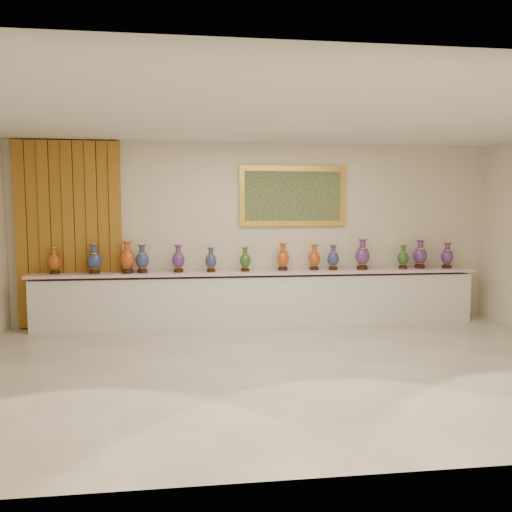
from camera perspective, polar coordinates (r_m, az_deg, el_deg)
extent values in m
plane|color=beige|center=(6.19, 3.18, -12.55)|extent=(8.00, 8.00, 0.00)
plane|color=beige|center=(8.37, 0.19, 2.59)|extent=(8.00, 0.00, 8.00)
plane|color=white|center=(5.99, 3.34, 15.89)|extent=(8.00, 8.00, 0.00)
cube|color=#A76D23|center=(8.48, -20.53, 2.28)|extent=(1.64, 0.14, 2.95)
cube|color=gold|center=(8.42, 4.22, 6.85)|extent=(1.80, 0.06, 1.00)
cube|color=#1D3219|center=(8.39, 4.27, 6.85)|extent=(1.62, 0.02, 0.82)
cube|color=white|center=(8.27, 0.39, -5.09)|extent=(7.20, 0.42, 0.81)
cube|color=beige|center=(8.18, 0.41, -1.87)|extent=(7.28, 0.48, 0.05)
cylinder|color=#32180D|center=(8.41, -22.00, -1.75)|extent=(0.15, 0.15, 0.04)
cone|color=gold|center=(8.41, -22.01, -1.44)|extent=(0.13, 0.13, 0.03)
ellipsoid|color=maroon|center=(8.40, -22.04, -0.65)|extent=(0.24, 0.24, 0.24)
cylinder|color=gold|center=(8.39, -22.06, 0.05)|extent=(0.13, 0.13, 0.01)
cylinder|color=maroon|center=(8.38, -22.08, 0.41)|extent=(0.08, 0.08, 0.09)
cone|color=maroon|center=(8.38, -22.09, 0.82)|extent=(0.13, 0.13, 0.03)
cylinder|color=gold|center=(8.38, -22.09, 0.93)|extent=(0.14, 0.14, 0.01)
cylinder|color=#32180D|center=(8.23, -17.95, -1.75)|extent=(0.17, 0.17, 0.05)
cone|color=gold|center=(8.23, -17.96, -1.39)|extent=(0.15, 0.15, 0.03)
ellipsoid|color=#111845|center=(8.21, -17.98, -0.48)|extent=(0.26, 0.26, 0.27)
cylinder|color=gold|center=(8.20, -18.01, 0.33)|extent=(0.15, 0.15, 0.01)
cylinder|color=#111845|center=(8.20, -18.02, 0.75)|extent=(0.09, 0.09, 0.10)
cone|color=#111845|center=(8.19, -18.03, 1.22)|extent=(0.15, 0.15, 0.04)
cylinder|color=gold|center=(8.19, -18.04, 1.35)|extent=(0.15, 0.15, 0.01)
cylinder|color=#32180D|center=(8.14, -14.45, -1.72)|extent=(0.18, 0.18, 0.05)
cone|color=gold|center=(8.14, -14.45, -1.33)|extent=(0.16, 0.16, 0.03)
ellipsoid|color=maroon|center=(8.12, -14.48, -0.33)|extent=(0.27, 0.27, 0.30)
cylinder|color=gold|center=(8.11, -14.50, 0.55)|extent=(0.16, 0.16, 0.01)
cylinder|color=maroon|center=(8.11, -14.51, 1.01)|extent=(0.09, 0.09, 0.11)
cone|color=maroon|center=(8.10, -14.52, 1.53)|extent=(0.16, 0.16, 0.04)
cylinder|color=gold|center=(8.10, -14.52, 1.67)|extent=(0.17, 0.17, 0.01)
cylinder|color=#32180D|center=(8.13, -12.85, -1.71)|extent=(0.16, 0.16, 0.05)
cone|color=gold|center=(8.13, -12.85, -1.36)|extent=(0.14, 0.14, 0.03)
ellipsoid|color=#111845|center=(8.11, -12.87, -0.48)|extent=(0.26, 0.26, 0.26)
cylinder|color=gold|center=(8.10, -12.89, 0.31)|extent=(0.15, 0.15, 0.01)
cylinder|color=#111845|center=(8.10, -12.90, 0.72)|extent=(0.08, 0.08, 0.10)
cone|color=#111845|center=(8.09, -12.91, 1.18)|extent=(0.15, 0.15, 0.04)
cylinder|color=gold|center=(8.09, -12.91, 1.31)|extent=(0.15, 0.15, 0.01)
cylinder|color=#32180D|center=(8.10, -8.86, -1.67)|extent=(0.16, 0.16, 0.04)
cone|color=gold|center=(8.09, -8.86, -1.33)|extent=(0.14, 0.14, 0.03)
ellipsoid|color=#281249|center=(8.08, -8.87, -0.47)|extent=(0.23, 0.23, 0.26)
cylinder|color=gold|center=(8.07, -8.89, 0.30)|extent=(0.14, 0.14, 0.01)
cylinder|color=#281249|center=(8.06, -8.89, 0.70)|extent=(0.08, 0.08, 0.09)
cone|color=#281249|center=(8.06, -8.90, 1.15)|extent=(0.14, 0.14, 0.03)
cylinder|color=gold|center=(8.06, -8.90, 1.27)|extent=(0.15, 0.15, 0.01)
cylinder|color=#32180D|center=(8.08, -5.17, -1.66)|extent=(0.14, 0.14, 0.04)
cone|color=gold|center=(8.08, -5.17, -1.35)|extent=(0.12, 0.12, 0.03)
ellipsoid|color=#111845|center=(8.06, -5.18, -0.57)|extent=(0.21, 0.21, 0.23)
cylinder|color=gold|center=(8.05, -5.18, 0.13)|extent=(0.13, 0.13, 0.01)
cylinder|color=#111845|center=(8.05, -5.19, 0.49)|extent=(0.07, 0.07, 0.08)
cone|color=#111845|center=(8.04, -5.19, 0.90)|extent=(0.13, 0.13, 0.03)
cylinder|color=gold|center=(8.04, -5.19, 1.01)|extent=(0.13, 0.13, 0.01)
cylinder|color=#32180D|center=(8.12, -1.24, -1.61)|extent=(0.14, 0.14, 0.04)
cone|color=gold|center=(8.11, -1.24, -1.30)|extent=(0.12, 0.12, 0.03)
ellipsoid|color=black|center=(8.10, -1.25, -0.53)|extent=(0.24, 0.24, 0.23)
cylinder|color=gold|center=(8.09, -1.25, 0.17)|extent=(0.13, 0.13, 0.01)
cylinder|color=black|center=(8.09, -1.25, 0.52)|extent=(0.07, 0.07, 0.08)
cone|color=black|center=(8.08, -1.25, 0.93)|extent=(0.13, 0.13, 0.03)
cylinder|color=gold|center=(8.08, -1.25, 1.04)|extent=(0.13, 0.13, 0.01)
cylinder|color=#32180D|center=(8.26, 3.08, -1.48)|extent=(0.16, 0.16, 0.05)
cone|color=gold|center=(8.26, 3.09, -1.13)|extent=(0.14, 0.14, 0.03)
ellipsoid|color=maroon|center=(8.25, 3.09, -0.27)|extent=(0.26, 0.26, 0.26)
cylinder|color=gold|center=(8.24, 3.09, 0.51)|extent=(0.14, 0.14, 0.01)
cylinder|color=maroon|center=(8.23, 3.10, 0.91)|extent=(0.08, 0.08, 0.10)
cone|color=maroon|center=(8.23, 3.10, 1.36)|extent=(0.14, 0.14, 0.04)
cylinder|color=gold|center=(8.22, 3.10, 1.48)|extent=(0.15, 0.15, 0.01)
cylinder|color=#32180D|center=(8.37, 6.65, -1.43)|extent=(0.15, 0.15, 0.04)
cone|color=gold|center=(8.36, 6.65, -1.11)|extent=(0.13, 0.13, 0.03)
ellipsoid|color=maroon|center=(8.35, 6.66, -0.30)|extent=(0.26, 0.26, 0.25)
cylinder|color=gold|center=(8.34, 6.67, 0.42)|extent=(0.14, 0.14, 0.01)
cylinder|color=maroon|center=(8.34, 6.68, 0.80)|extent=(0.08, 0.08, 0.09)
cone|color=maroon|center=(8.33, 6.68, 1.22)|extent=(0.14, 0.14, 0.03)
cylinder|color=gold|center=(8.33, 6.68, 1.33)|extent=(0.14, 0.14, 0.01)
cylinder|color=#32180D|center=(8.42, 8.79, -1.42)|extent=(0.15, 0.15, 0.04)
cone|color=gold|center=(8.41, 8.80, -1.10)|extent=(0.13, 0.13, 0.03)
ellipsoid|color=#111845|center=(8.40, 8.81, -0.32)|extent=(0.24, 0.24, 0.24)
cylinder|color=gold|center=(8.39, 8.82, 0.39)|extent=(0.13, 0.13, 0.01)
cylinder|color=#111845|center=(8.39, 8.83, 0.75)|extent=(0.08, 0.08, 0.09)
cone|color=#111845|center=(8.38, 8.83, 1.16)|extent=(0.13, 0.13, 0.03)
cylinder|color=gold|center=(8.38, 8.83, 1.27)|extent=(0.14, 0.14, 0.01)
cylinder|color=#32180D|center=(8.55, 12.03, -1.34)|extent=(0.18, 0.18, 0.05)
cone|color=gold|center=(8.54, 12.04, -0.96)|extent=(0.16, 0.16, 0.03)
ellipsoid|color=#281249|center=(8.53, 12.06, 0.00)|extent=(0.31, 0.31, 0.30)
cylinder|color=gold|center=(8.52, 12.08, 0.86)|extent=(0.17, 0.17, 0.01)
cylinder|color=#281249|center=(8.51, 12.09, 1.30)|extent=(0.10, 0.10, 0.11)
cone|color=#281249|center=(8.51, 12.09, 1.80)|extent=(0.17, 0.17, 0.04)
cylinder|color=gold|center=(8.50, 12.10, 1.93)|extent=(0.17, 0.17, 0.01)
cylinder|color=#32180D|center=(8.84, 16.43, -1.25)|extent=(0.14, 0.14, 0.04)
cone|color=gold|center=(8.84, 16.44, -0.97)|extent=(0.13, 0.13, 0.03)
ellipsoid|color=black|center=(8.83, 16.46, -0.24)|extent=(0.22, 0.22, 0.24)
cylinder|color=gold|center=(8.82, 16.47, 0.41)|extent=(0.13, 0.13, 0.01)
cylinder|color=black|center=(8.81, 16.48, 0.74)|extent=(0.08, 0.08, 0.09)
cone|color=black|center=(8.81, 16.49, 1.12)|extent=(0.13, 0.13, 0.03)
cylinder|color=gold|center=(8.81, 16.49, 1.22)|extent=(0.13, 0.13, 0.01)
cylinder|color=#32180D|center=(9.00, 18.21, -1.16)|extent=(0.17, 0.17, 0.05)
cone|color=gold|center=(9.00, 18.22, -0.82)|extent=(0.15, 0.15, 0.03)
ellipsoid|color=#281249|center=(8.98, 18.25, 0.05)|extent=(0.27, 0.27, 0.29)
cylinder|color=gold|center=(8.97, 18.27, 0.82)|extent=(0.16, 0.16, 0.01)
cylinder|color=#281249|center=(8.97, 18.28, 1.22)|extent=(0.09, 0.09, 0.10)
cone|color=#281249|center=(8.96, 18.29, 1.67)|extent=(0.16, 0.16, 0.04)
cylinder|color=gold|center=(8.96, 18.30, 1.79)|extent=(0.16, 0.16, 0.01)
cylinder|color=#32180D|center=(9.15, 20.98, -1.16)|extent=(0.16, 0.16, 0.04)
cone|color=gold|center=(9.15, 20.99, -0.86)|extent=(0.14, 0.14, 0.03)
ellipsoid|color=#281249|center=(9.13, 21.01, -0.08)|extent=(0.25, 0.25, 0.26)
cylinder|color=gold|center=(9.12, 21.04, 0.60)|extent=(0.14, 0.14, 0.01)
cylinder|color=#281249|center=(9.12, 21.05, 0.96)|extent=(0.08, 0.08, 0.09)
cone|color=#281249|center=(9.12, 21.06, 1.36)|extent=(0.14, 0.14, 0.03)
cylinder|color=gold|center=(9.12, 21.07, 1.47)|extent=(0.15, 0.15, 0.01)
cube|color=white|center=(8.08, -15.53, -1.97)|extent=(0.10, 0.06, 0.00)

